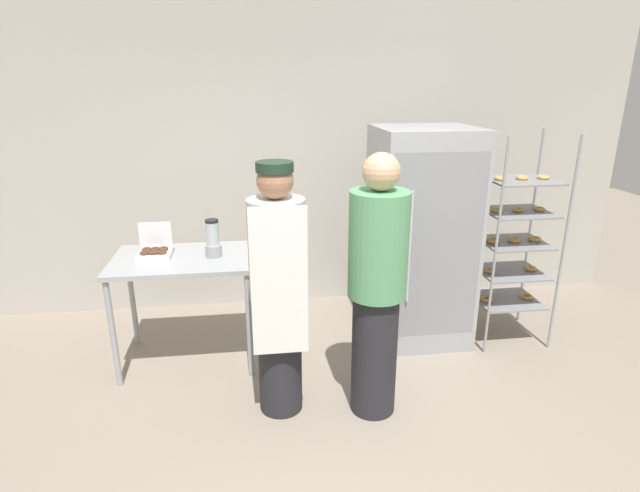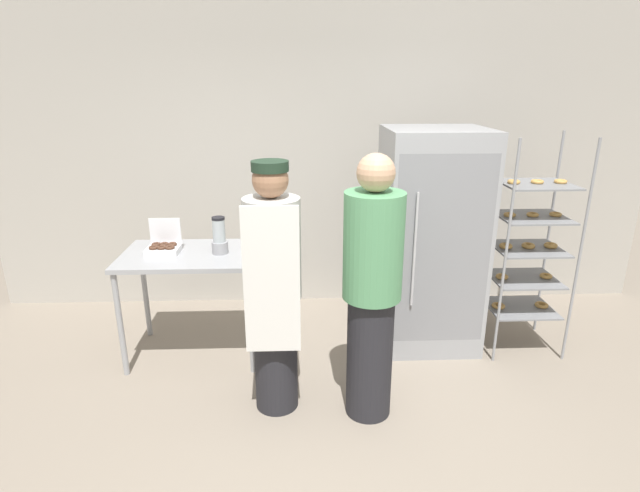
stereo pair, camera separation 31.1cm
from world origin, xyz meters
The scene contains 9 objects.
ground_plane centered at (0.00, 0.00, 0.00)m, with size 14.00×14.00×0.00m, color gray.
back_wall centered at (0.00, 2.38, 1.44)m, with size 6.40×0.12×2.88m, color #B7B2A8.
refrigerator centered at (0.85, 1.44, 0.91)m, with size 0.80×0.78×1.82m.
baking_rack centered at (1.61, 1.31, 0.88)m, with size 0.60×0.53×1.78m.
prep_counter centered at (-1.10, 1.29, 0.77)m, with size 1.06×0.72×0.88m.
donut_box centered at (-1.30, 1.30, 0.92)m, with size 0.25×0.21×0.26m.
blender_pitcher centered at (-0.86, 1.27, 1.01)m, with size 0.13×0.13×0.29m.
person_baker centered at (-0.40, 0.54, 0.89)m, with size 0.36×0.38×1.71m.
person_customer centered at (0.22, 0.45, 0.90)m, with size 0.37×0.37×1.77m.
Camera 2 is at (-0.22, -2.44, 2.17)m, focal length 28.00 mm.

